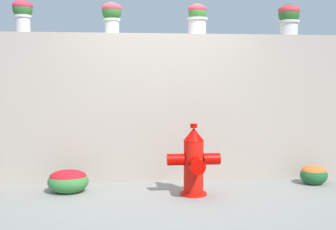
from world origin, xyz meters
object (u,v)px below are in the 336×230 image
(potted_plant_2, at_px, (112,14))
(potted_plant_3, at_px, (197,17))
(fire_hydrant, at_px, (194,163))
(potted_plant_1, at_px, (23,12))
(flower_bush_right, at_px, (314,174))
(flower_bush_left, at_px, (68,180))
(potted_plant_4, at_px, (289,17))

(potted_plant_2, bearing_deg, potted_plant_3, 1.00)
(fire_hydrant, bearing_deg, potted_plant_2, 135.50)
(potted_plant_1, relative_size, potted_plant_2, 1.02)
(potted_plant_1, xyz_separation_m, potted_plant_2, (1.17, 0.00, -0.01))
(potted_plant_3, height_order, flower_bush_right, potted_plant_3)
(flower_bush_left, relative_size, flower_bush_right, 1.38)
(potted_plant_1, xyz_separation_m, potted_plant_4, (3.63, -0.05, -0.02))
(potted_plant_2, xyz_separation_m, potted_plant_4, (2.46, -0.05, -0.01))
(potted_plant_1, distance_m, fire_hydrant, 3.01)
(potted_plant_3, distance_m, fire_hydrant, 2.11)
(potted_plant_4, distance_m, flower_bush_right, 2.19)
(fire_hydrant, bearing_deg, potted_plant_1, 155.97)
(potted_plant_1, distance_m, potted_plant_3, 2.35)
(flower_bush_right, bearing_deg, flower_bush_left, -178.15)
(potted_plant_3, bearing_deg, flower_bush_left, -158.66)
(fire_hydrant, bearing_deg, potted_plant_4, 31.59)
(potted_plant_1, height_order, potted_plant_4, potted_plant_1)
(potted_plant_3, xyz_separation_m, flower_bush_left, (-1.71, -0.67, -2.10))
(potted_plant_4, bearing_deg, potted_plant_3, 176.97)
(potted_plant_1, relative_size, potted_plant_4, 1.01)
(fire_hydrant, distance_m, flower_bush_right, 1.75)
(potted_plant_4, bearing_deg, flower_bush_right, -68.43)
(potted_plant_4, height_order, fire_hydrant, potted_plant_4)
(potted_plant_4, xyz_separation_m, flower_bush_left, (-3.00, -0.60, -2.11))
(potted_plant_4, bearing_deg, potted_plant_2, 178.89)
(flower_bush_left, bearing_deg, potted_plant_1, 134.41)
(potted_plant_1, bearing_deg, flower_bush_right, -8.07)
(fire_hydrant, bearing_deg, flower_bush_right, 13.87)
(potted_plant_2, height_order, potted_plant_4, potted_plant_4)
(potted_plant_1, height_order, flower_bush_right, potted_plant_1)
(potted_plant_2, bearing_deg, flower_bush_right, -11.59)
(potted_plant_1, relative_size, flower_bush_right, 1.22)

